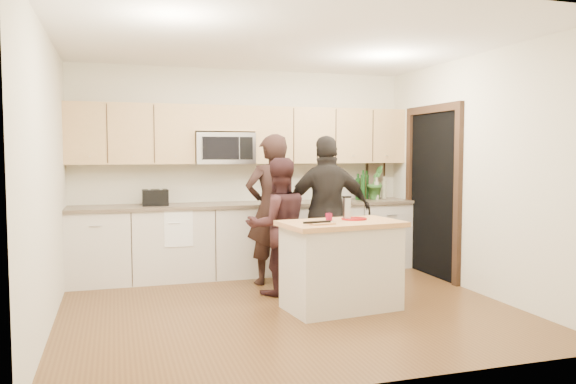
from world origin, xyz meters
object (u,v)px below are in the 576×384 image
object	(u,v)px
island	(341,265)
woman_center	(278,226)
woman_left	(272,209)
woman_right	(328,212)
toaster	(155,197)

from	to	relation	value
island	woman_center	size ratio (longest dim) A/B	0.83
woman_left	woman_right	size ratio (longest dim) A/B	1.01
woman_left	woman_center	bearing A→B (deg)	76.52
woman_center	woman_left	bearing A→B (deg)	-100.26
woman_right	island	bearing A→B (deg)	85.03
island	woman_right	bearing A→B (deg)	70.27
woman_center	woman_right	xyz separation A→B (m)	(0.65, 0.15, 0.13)
toaster	woman_center	xyz separation A→B (m)	(1.27, -1.09, -0.27)
island	woman_right	distance (m)	1.05
woman_left	woman_right	bearing A→B (deg)	142.20
island	woman_left	xyz separation A→B (m)	(-0.37, 1.29, 0.45)
toaster	woman_center	world-z (taller)	woman_center
island	woman_right	world-z (taller)	woman_right
island	woman_center	bearing A→B (deg)	112.85
island	woman_center	distance (m)	0.94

